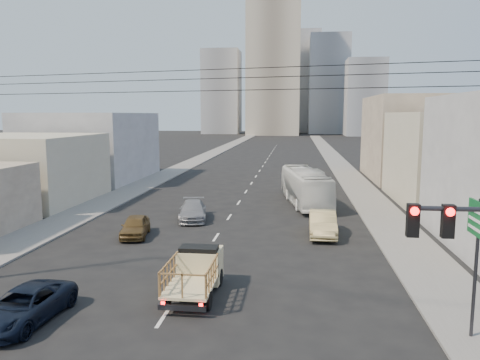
% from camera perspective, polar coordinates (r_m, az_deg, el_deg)
% --- Properties ---
extents(ground, '(420.00, 420.00, 0.00)m').
position_cam_1_polar(ground, '(17.46, -11.19, -18.71)').
color(ground, black).
rests_on(ground, ground).
extents(sidewalk_left, '(3.50, 180.00, 0.12)m').
position_cam_1_polar(sidewalk_left, '(86.78, -4.32, 2.83)').
color(sidewalk_left, slate).
rests_on(sidewalk_left, ground).
extents(sidewalk_right, '(3.50, 180.00, 0.12)m').
position_cam_1_polar(sidewalk_right, '(85.42, 11.35, 2.62)').
color(sidewalk_right, slate).
rests_on(sidewalk_right, ground).
extents(lane_dashes, '(0.15, 104.00, 0.01)m').
position_cam_1_polar(lane_dashes, '(68.43, 2.60, 1.42)').
color(lane_dashes, silver).
rests_on(lane_dashes, ground).
extents(flatbed_pickup, '(1.95, 4.41, 1.90)m').
position_cam_1_polar(flatbed_pickup, '(20.81, -5.49, -10.85)').
color(flatbed_pickup, beige).
rests_on(flatbed_pickup, ground).
extents(navy_pickup, '(2.45, 4.77, 1.29)m').
position_cam_1_polar(navy_pickup, '(19.99, -24.84, -13.76)').
color(navy_pickup, black).
rests_on(navy_pickup, ground).
extents(city_bus, '(4.50, 11.47, 3.12)m').
position_cam_1_polar(city_bus, '(41.30, 7.97, -0.80)').
color(city_bus, silver).
rests_on(city_bus, ground).
extents(sedan_brown, '(2.27, 4.17, 1.35)m').
position_cam_1_polar(sedan_brown, '(30.99, -12.65, -5.52)').
color(sedan_brown, brown).
rests_on(sedan_brown, ground).
extents(sedan_tan, '(1.73, 4.84, 1.59)m').
position_cam_1_polar(sedan_tan, '(30.91, 10.04, -5.25)').
color(sedan_tan, tan).
rests_on(sedan_tan, ground).
extents(sedan_grey, '(2.79, 5.06, 1.39)m').
position_cam_1_polar(sedan_grey, '(35.15, -5.77, -3.73)').
color(sedan_grey, gray).
rests_on(sedan_grey, ground).
extents(green_sign, '(0.18, 1.60, 5.00)m').
position_cam_1_polar(green_sign, '(17.89, 26.92, -6.00)').
color(green_sign, '#2D2D33').
rests_on(green_sign, ground).
extents(overhead_wires, '(23.01, 5.02, 0.72)m').
position_cam_1_polar(overhead_wires, '(17.09, -10.43, 11.77)').
color(overhead_wires, black).
rests_on(overhead_wires, ground).
extents(bldg_right_mid, '(11.00, 14.00, 8.00)m').
position_cam_1_polar(bldg_right_mid, '(45.34, 25.48, 2.39)').
color(bldg_right_mid, '#B2AA90').
rests_on(bldg_right_mid, ground).
extents(bldg_right_far, '(12.00, 16.00, 10.00)m').
position_cam_1_polar(bldg_right_far, '(60.74, 21.20, 4.79)').
color(bldg_right_far, gray).
rests_on(bldg_right_far, ground).
extents(bldg_left_mid, '(11.00, 12.00, 6.00)m').
position_cam_1_polar(bldg_left_mid, '(45.87, -24.77, 1.23)').
color(bldg_left_mid, '#B2AA90').
rests_on(bldg_left_mid, ground).
extents(bldg_left_far, '(12.00, 16.00, 8.00)m').
position_cam_1_polar(bldg_left_far, '(59.24, -17.65, 3.92)').
color(bldg_left_far, '#939396').
rests_on(bldg_left_far, ground).
extents(high_rise_tower, '(20.00, 20.00, 60.00)m').
position_cam_1_polar(high_rise_tower, '(186.34, 4.16, 14.79)').
color(high_rise_tower, gray).
rests_on(high_rise_tower, ground).
extents(midrise_ne, '(16.00, 16.00, 40.00)m').
position_cam_1_polar(midrise_ne, '(200.59, 10.75, 11.32)').
color(midrise_ne, gray).
rests_on(midrise_ne, ground).
extents(midrise_nw, '(15.00, 15.00, 34.00)m').
position_cam_1_polar(midrise_nw, '(197.46, -2.24, 10.63)').
color(midrise_nw, gray).
rests_on(midrise_nw, ground).
extents(midrise_back, '(18.00, 18.00, 44.00)m').
position_cam_1_polar(midrise_back, '(215.27, 7.24, 11.69)').
color(midrise_back, '#939396').
rests_on(midrise_back, ground).
extents(midrise_east, '(14.00, 14.00, 28.00)m').
position_cam_1_polar(midrise_east, '(181.63, 14.96, 9.66)').
color(midrise_east, gray).
rests_on(midrise_east, ground).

